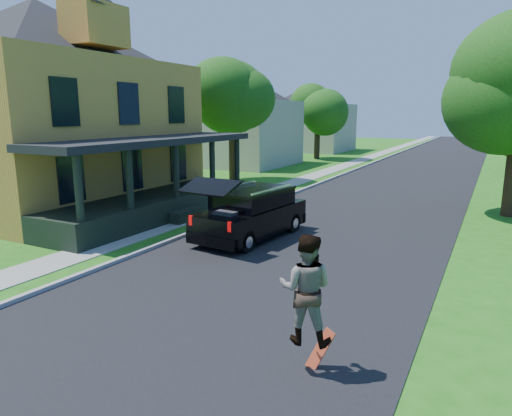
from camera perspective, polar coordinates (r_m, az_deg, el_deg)
The scene contains 13 objects.
ground at distance 10.05m, azimuth -4.12°, elevation -11.93°, with size 140.00×140.00×0.00m, color #216414.
street at distance 28.51m, azimuth 17.65°, elevation 3.06°, with size 8.00×120.00×0.02m, color black.
curb at distance 29.47m, azimuth 9.88°, elevation 3.71°, with size 0.15×120.00×0.12m, color gray.
sidewalk at distance 29.98m, azimuth 7.06°, elevation 3.93°, with size 1.30×120.00×0.03m, color gray.
front_walk at distance 20.35m, azimuth -18.06°, elevation -0.27°, with size 6.50×1.20×0.03m, color gray.
main_house at distance 22.46m, azimuth -24.94°, elevation 12.96°, with size 15.56×15.56×10.10m.
neighbor_house_mid at distance 36.73m, azimuth -2.30°, elevation 11.98°, with size 12.78×12.78×8.30m.
neighbor_house_far at distance 51.21m, azimuth 6.91°, elevation 11.84°, with size 12.78×12.78×8.30m.
black_suv at distance 14.87m, azimuth -0.65°, elevation -0.68°, with size 2.21×4.82×2.18m.
skateboarder at distance 7.17m, azimuth 6.24°, elevation -10.01°, with size 0.97×0.82×1.74m.
skateboard at distance 7.71m, azimuth 8.02°, elevation -17.30°, with size 0.46×0.26×0.73m.
tree_left_mid at distance 27.58m, azimuth -3.01°, elevation 13.83°, with size 5.75×5.40×7.40m.
tree_left_far at distance 41.75m, azimuth 7.73°, elevation 12.78°, with size 4.77×4.60×7.35m.
Camera 1 is at (4.91, -7.79, 4.03)m, focal length 32.00 mm.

